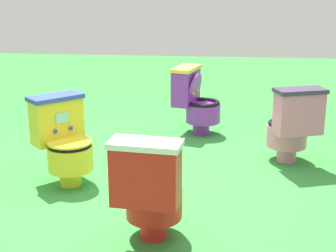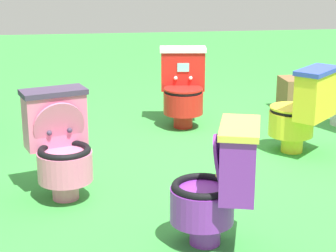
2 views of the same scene
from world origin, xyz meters
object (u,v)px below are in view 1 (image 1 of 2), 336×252
(toilet_pink, at_px, (292,124))
(toilet_yellow, at_px, (64,140))
(toilet_red, at_px, (150,190))
(toilet_purple, at_px, (195,100))

(toilet_pink, height_order, toilet_yellow, same)
(toilet_red, xyz_separation_m, toilet_pink, (-1.56, 1.07, 0.00))
(toilet_yellow, distance_m, toilet_purple, 1.78)
(toilet_yellow, bearing_deg, toilet_red, 87.10)
(toilet_purple, bearing_deg, toilet_yellow, -17.98)
(toilet_yellow, xyz_separation_m, toilet_purple, (-1.48, 0.99, 0.00))
(toilet_yellow, bearing_deg, toilet_pink, 153.18)
(toilet_pink, xyz_separation_m, toilet_yellow, (0.63, -1.91, -0.00))
(toilet_red, xyz_separation_m, toilet_yellow, (-0.92, -0.84, 0.00))
(toilet_red, xyz_separation_m, toilet_purple, (-2.40, 0.15, 0.00))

